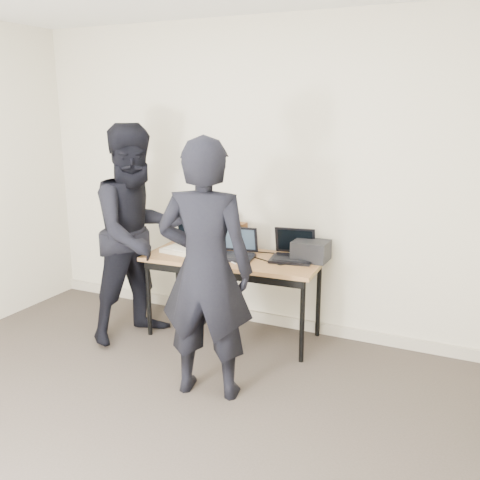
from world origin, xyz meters
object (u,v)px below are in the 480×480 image
Objects in this scene: laptop_right at (293,253)px; person_typist at (205,270)px; person_observer at (138,234)px; laptop_center at (236,251)px; equipment_box at (311,251)px; laptop_beige at (184,246)px; leather_satchel at (226,235)px; desk at (233,264)px.

person_typist is at bearing -111.56° from laptop_right.
person_observer is (-0.98, 0.61, 0.02)m from person_typist.
laptop_center is 0.63m from equipment_box.
laptop_beige is 0.18× the size of person_observer.
laptop_beige is at bearing -142.70° from leather_satchel.
laptop_right is (0.46, 0.14, 0.00)m from laptop_center.
person_typist reaches higher than laptop_center.
laptop_beige is 1.15× the size of equipment_box.
laptop_beige is at bearing 173.98° from laptop_center.
equipment_box is (0.81, -0.04, -0.04)m from leather_satchel.
leather_satchel is at bearing 164.88° from laptop_right.
person_observer is at bearing -135.90° from leather_satchel.
equipment_box reaches higher than desk.
person_observer reaches higher than laptop_center.
desk is 0.83× the size of person_observer.
laptop_right is 0.22× the size of person_typist.
person_observer is at bearing -159.89° from desk.
laptop_center is 0.98m from person_typist.
laptop_right is 1.08× the size of leather_satchel.
laptop_center is (0.02, 0.02, 0.11)m from desk.
laptop_center is 0.30m from leather_satchel.
person_observer reaches higher than person_typist.
desk is 0.85× the size of person_typist.
laptop_center is 0.84m from person_observer.
desk is at bearing -51.93° from leather_satchel.
person_typist is 1.15m from person_observer.
leather_satchel reaches higher than laptop_beige.
laptop_right is (0.48, 0.16, 0.12)m from desk.
desk is 0.52m from laptop_right.
person_observer reaches higher than leather_satchel.
person_typist is (-0.39, -1.12, 0.10)m from equipment_box.
person_observer is (-0.25, -0.31, 0.15)m from laptop_beige.
equipment_box is at bearing -46.08° from person_observer.
leather_satchel is at bearing 125.26° from desk.
person_observer is at bearing -165.05° from laptop_center.
equipment_box is at bearing 6.64° from laptop_center.
leather_satchel is (0.30, 0.23, 0.08)m from laptop_beige.
laptop_center reaches higher than equipment_box.
person_observer is at bearing -122.38° from laptop_beige.
laptop_beige is 1.13m from equipment_box.
laptop_center is (0.51, 0.03, 0.01)m from laptop_beige.
laptop_center is 1.26× the size of equipment_box.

